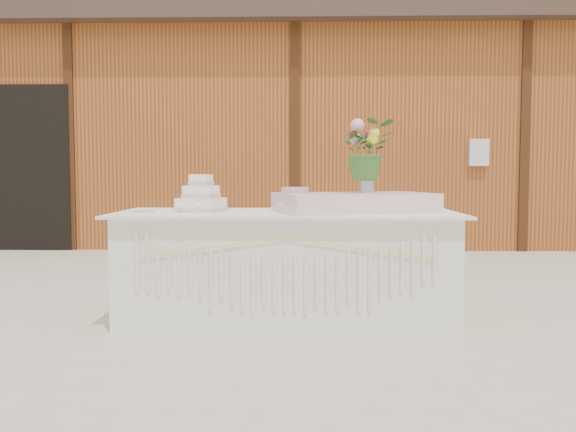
# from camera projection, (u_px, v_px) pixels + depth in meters

# --- Properties ---
(ground) EXTENTS (80.00, 80.00, 0.00)m
(ground) POSITION_uv_depth(u_px,v_px,m) (287.00, 320.00, 4.57)
(ground) COLOR beige
(ground) RESTS_ON ground
(barn) EXTENTS (12.60, 4.60, 3.30)m
(barn) POSITION_uv_depth(u_px,v_px,m) (296.00, 133.00, 10.43)
(barn) COLOR #A65022
(barn) RESTS_ON ground
(cake_table) EXTENTS (2.40, 1.00, 0.77)m
(cake_table) POSITION_uv_depth(u_px,v_px,m) (287.00, 266.00, 4.54)
(cake_table) COLOR white
(cake_table) RESTS_ON ground
(wedding_cake) EXTENTS (0.36, 0.36, 0.26)m
(wedding_cake) POSITION_uv_depth(u_px,v_px,m) (201.00, 199.00, 4.54)
(wedding_cake) COLOR white
(wedding_cake) RESTS_ON cake_table
(pink_cake_stand) EXTENTS (0.24, 0.24, 0.18)m
(pink_cake_stand) POSITION_uv_depth(u_px,v_px,m) (295.00, 198.00, 4.45)
(pink_cake_stand) COLOR white
(pink_cake_stand) RESTS_ON cake_table
(satin_runner) EXTENTS (1.19, 0.91, 0.13)m
(satin_runner) POSITION_uv_depth(u_px,v_px,m) (355.00, 202.00, 4.51)
(satin_runner) COLOR beige
(satin_runner) RESTS_ON cake_table
(flower_vase) EXTENTS (0.10, 0.10, 0.14)m
(flower_vase) POSITION_uv_depth(u_px,v_px,m) (367.00, 183.00, 4.57)
(flower_vase) COLOR #BABABF
(flower_vase) RESTS_ON satin_runner
(bouquet) EXTENTS (0.43, 0.39, 0.43)m
(bouquet) POSITION_uv_depth(u_px,v_px,m) (367.00, 143.00, 4.55)
(bouquet) COLOR #376629
(bouquet) RESTS_ON flower_vase
(loose_flowers) EXTENTS (0.20, 0.34, 0.02)m
(loose_flowers) POSITION_uv_depth(u_px,v_px,m) (149.00, 210.00, 4.57)
(loose_flowers) COLOR pink
(loose_flowers) RESTS_ON cake_table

